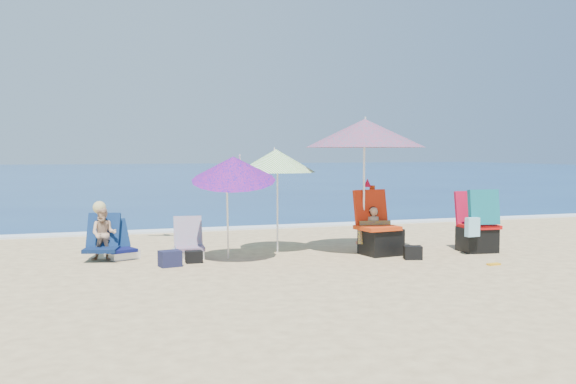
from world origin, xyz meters
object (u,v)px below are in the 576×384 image
object	(u,v)px
person_left	(103,233)
chair_rainbow	(189,247)
furled_umbrella	(371,212)
camp_chair_left	(379,235)
umbrella_turquoise	(365,133)
umbrella_blue	(233,168)
person_center	(373,231)
umbrella_striped	(276,161)
chair_navy	(120,248)
camp_chair_right	(477,229)

from	to	relation	value
person_left	chair_rainbow	bearing A→B (deg)	-8.80
furled_umbrella	camp_chair_left	world-z (taller)	furled_umbrella
umbrella_turquoise	chair_rainbow	xyz separation A→B (m)	(-2.97, 0.52, -1.91)
umbrella_turquoise	chair_rainbow	world-z (taller)	umbrella_turquoise
chair_rainbow	camp_chair_left	distance (m)	3.25
chair_rainbow	camp_chair_left	size ratio (longest dim) A/B	0.61
furled_umbrella	person_left	distance (m)	4.59
furled_umbrella	chair_rainbow	world-z (taller)	furled_umbrella
furled_umbrella	chair_rainbow	xyz separation A→B (m)	(-3.19, 0.34, -0.53)
umbrella_turquoise	chair_rainbow	distance (m)	3.57
umbrella_blue	person_left	bearing A→B (deg)	156.00
furled_umbrella	person_center	world-z (taller)	furled_umbrella
umbrella_turquoise	camp_chair_left	distance (m)	1.78
umbrella_turquoise	umbrella_striped	bearing A→B (deg)	157.51
umbrella_striped	umbrella_blue	world-z (taller)	umbrella_blue
chair_navy	person_left	size ratio (longest dim) A/B	0.78
umbrella_blue	camp_chair_right	size ratio (longest dim) A/B	1.64
umbrella_turquoise	camp_chair_right	xyz separation A→B (m)	(1.99, -0.45, -1.69)
camp_chair_left	person_center	xyz separation A→B (m)	(-0.04, 0.15, 0.06)
furled_umbrella	camp_chair_left	xyz separation A→B (m)	(-0.02, -0.36, -0.38)
furled_umbrella	umbrella_striped	bearing A→B (deg)	166.10
umbrella_striped	chair_rainbow	bearing A→B (deg)	-177.64
umbrella_striped	person_left	xyz separation A→B (m)	(-2.91, 0.15, -1.17)
umbrella_turquoise	camp_chair_left	world-z (taller)	umbrella_turquoise
chair_navy	camp_chair_left	size ratio (longest dim) A/B	0.68
umbrella_turquoise	person_center	xyz separation A→B (m)	(0.16, -0.03, -1.69)
furled_umbrella	person_left	bearing A→B (deg)	173.09
umbrella_blue	chair_navy	distance (m)	2.37
umbrella_turquoise	chair_navy	distance (m)	4.57
umbrella_turquoise	furled_umbrella	world-z (taller)	umbrella_turquoise
camp_chair_right	umbrella_turquoise	bearing A→B (deg)	167.21
furled_umbrella	person_center	distance (m)	0.38
camp_chair_left	person_center	world-z (taller)	camp_chair_left
umbrella_blue	chair_navy	bearing A→B (deg)	150.73
furled_umbrella	chair_navy	distance (m)	4.37
camp_chair_left	camp_chair_right	size ratio (longest dim) A/B	0.99
camp_chair_right	chair_rainbow	bearing A→B (deg)	168.88
umbrella_blue	person_center	xyz separation A→B (m)	(2.51, 0.12, -1.11)
camp_chair_left	umbrella_turquoise	bearing A→B (deg)	139.30
person_left	furled_umbrella	bearing A→B (deg)	-6.91
camp_chair_left	person_center	bearing A→B (deg)	106.34
furled_umbrella	camp_chair_right	size ratio (longest dim) A/B	1.16
umbrella_turquoise	person_left	world-z (taller)	umbrella_turquoise
chair_rainbow	person_left	distance (m)	1.40
umbrella_turquoise	furled_umbrella	distance (m)	1.41
camp_chair_left	person_center	distance (m)	0.17
umbrella_turquoise	person_center	bearing A→B (deg)	-9.75
umbrella_blue	person_left	world-z (taller)	umbrella_blue
umbrella_blue	camp_chair_right	distance (m)	4.49
furled_umbrella	camp_chair_left	bearing A→B (deg)	-92.81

